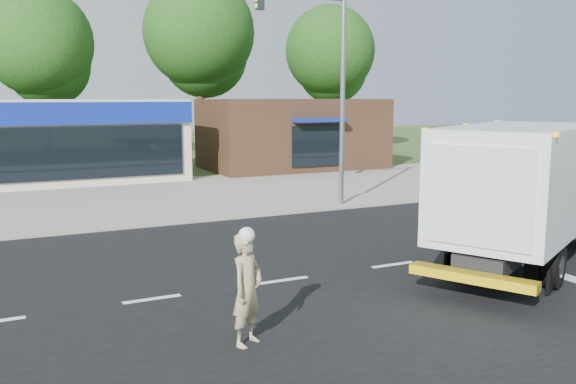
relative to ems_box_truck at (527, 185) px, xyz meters
name	(u,v)px	position (x,y,z in m)	size (l,w,h in m)	color
ground	(393,265)	(-2.97, 1.33, -2.01)	(120.00, 120.00, 0.00)	#385123
road_asphalt	(393,265)	(-2.97, 1.33, -2.01)	(60.00, 14.00, 0.02)	black
sidewalk	(262,209)	(-2.97, 9.53, -1.95)	(60.00, 2.40, 0.12)	gray
parking_apron	(212,189)	(-2.97, 15.33, -2.00)	(60.00, 9.00, 0.02)	gray
lane_markings	(473,272)	(-1.62, -0.02, -1.99)	(55.20, 7.00, 0.01)	silver
ems_box_truck	(527,185)	(0.00, 0.00, 0.00)	(8.08, 5.87, 3.49)	black
emergency_worker	(247,288)	(-8.04, -1.64, -1.02)	(0.83, 0.77, 2.02)	tan
brown_storefront	(293,134)	(4.03, 21.31, -0.01)	(10.00, 6.70, 4.00)	#382316
traffic_signal_pole	(328,75)	(-0.61, 8.93, 2.91)	(3.51, 0.25, 8.00)	gray
background_trees	(125,45)	(-3.81, 29.49, 5.37)	(36.77, 7.39, 12.10)	#332114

